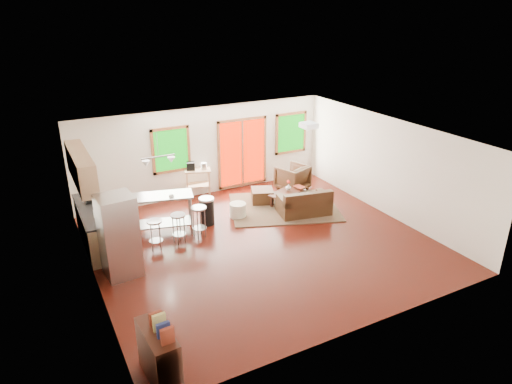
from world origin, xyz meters
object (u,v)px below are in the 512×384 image
coffee_table (285,194)px  armchair (292,176)px  ottoman (262,196)px  refrigerator (119,236)px  kitchen_cart (197,174)px  loveseat (304,205)px  island (160,207)px  rug (284,207)px

coffee_table → armchair: (0.79, 0.90, 0.11)m
ottoman → refrigerator: refrigerator is taller
refrigerator → kitchen_cart: refrigerator is taller
ottoman → loveseat: bearing=-63.4°
island → refrigerator: bearing=-131.7°
armchair → island: (-4.36, -0.94, 0.27)m
coffee_table → rug: bearing=-132.8°
ottoman → kitchen_cart: (-1.51, 1.14, 0.56)m
armchair → ottoman: armchair is taller
kitchen_cart → rug: bearing=-43.0°
kitchen_cart → coffee_table: bearing=-38.6°
refrigerator → kitchen_cart: 4.17m
loveseat → ottoman: 1.38m
coffee_table → kitchen_cart: size_ratio=0.96×
armchair → kitchen_cart: kitchen_cart is taller
refrigerator → island: size_ratio=1.04×
loveseat → coffee_table: bearing=110.4°
coffee_table → kitchen_cart: 2.60m
rug → coffee_table: bearing=47.2°
rug → coffee_table: 0.36m
ottoman → island: island is taller
loveseat → ottoman: size_ratio=2.48×
rug → coffee_table: coffee_table is taller
loveseat → refrigerator: size_ratio=0.84×
armchair → refrigerator: refrigerator is taller
ottoman → island: bearing=-170.8°
coffee_table → ottoman: ottoman is taller
armchair → ottoman: bearing=-0.1°
rug → island: island is taller
armchair → refrigerator: (-5.62, -2.35, 0.46)m
kitchen_cart → refrigerator: bearing=-132.8°
coffee_table → island: bearing=-179.4°
coffee_table → refrigerator: 5.08m
rug → armchair: 1.44m
rug → refrigerator: bearing=-164.4°
refrigerator → ottoman: bearing=19.2°
refrigerator → kitchen_cart: size_ratio=1.58×
loveseat → island: (-3.70, 0.73, 0.40)m
ottoman → kitchen_cart: size_ratio=0.54×
loveseat → rug: bearing=123.3°
coffee_table → island: (-3.57, -0.04, 0.37)m
island → armchair: bearing=12.1°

